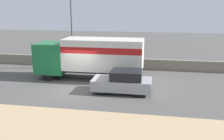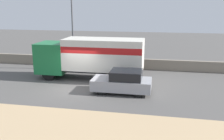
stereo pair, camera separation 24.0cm
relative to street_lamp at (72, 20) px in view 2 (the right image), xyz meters
name	(u,v)px [view 2 (the right image)]	position (x,y,z in m)	size (l,w,h in m)	color
ground_plane	(75,88)	(1.90, -5.23, -4.45)	(80.00, 80.00, 0.00)	#514F4C
dirt_shoulder_foreground	(37,125)	(1.90, -10.91, -4.43)	(60.00, 4.13, 0.04)	tan
stone_wall_backdrop	(97,62)	(1.90, 1.11, -3.97)	(60.00, 0.35, 0.96)	gray
street_lamp	(72,20)	(0.00, 0.00, 0.00)	(0.56, 0.28, 7.77)	#4C4C51
box_truck	(92,55)	(2.44, -2.74, -2.55)	(8.32, 2.40, 3.20)	#196B38
car_hatchback	(123,82)	(5.30, -5.44, -3.70)	(3.90, 1.82, 1.52)	#9E9EA3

